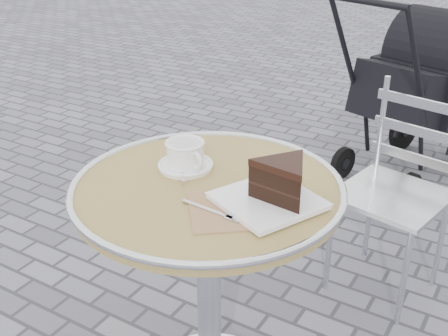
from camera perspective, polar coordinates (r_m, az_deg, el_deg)
The scene contains 5 objects.
cafe_table at distance 1.54m, azimuth -1.60°, elevation -7.16°, with size 0.72×0.72×0.74m.
cappuccino_set at distance 1.54m, azimuth -3.93°, elevation 1.17°, with size 0.15×0.17×0.08m.
cake_plate_set at distance 1.35m, azimuth 5.57°, elevation -1.72°, with size 0.36×0.35×0.12m.
bistro_chair at distance 2.19m, azimuth 18.02°, elevation -0.00°, with size 0.42×0.42×0.80m.
baby_stroller at distance 3.19m, azimuth 19.51°, elevation 7.10°, with size 0.71×1.06×1.02m.
Camera 1 is at (0.70, -1.08, 1.41)m, focal length 45.00 mm.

